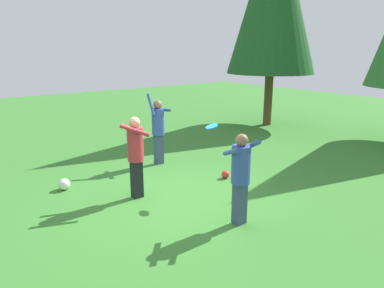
% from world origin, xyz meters
% --- Properties ---
extents(ground_plane, '(40.00, 40.00, 0.00)m').
position_xyz_m(ground_plane, '(0.00, 0.00, 0.00)').
color(ground_plane, '#387A2D').
extents(person_thrower, '(0.62, 0.52, 1.96)m').
position_xyz_m(person_thrower, '(-2.20, 1.00, 1.07)').
color(person_thrower, '#38476B').
rests_on(person_thrower, ground_plane).
extents(person_catcher, '(0.70, 0.65, 1.69)m').
position_xyz_m(person_catcher, '(1.71, 0.23, 1.01)').
color(person_catcher, '#38476B').
rests_on(person_catcher, ground_plane).
extents(person_bystander, '(0.71, 0.75, 1.77)m').
position_xyz_m(person_bystander, '(-0.50, -0.65, 1.06)').
color(person_bystander, black).
rests_on(person_bystander, ground_plane).
extents(frisbee, '(0.33, 0.33, 0.10)m').
position_xyz_m(frisbee, '(0.28, 0.78, 1.51)').
color(frisbee, '#2393D1').
extents(ball_red, '(0.20, 0.20, 0.20)m').
position_xyz_m(ball_red, '(-0.19, 1.66, 0.10)').
color(ball_red, red).
rests_on(ball_red, ground_plane).
extents(ball_white, '(0.26, 0.26, 0.26)m').
position_xyz_m(ball_white, '(-1.89, -1.76, 0.13)').
color(ball_white, white).
rests_on(ball_white, ground_plane).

